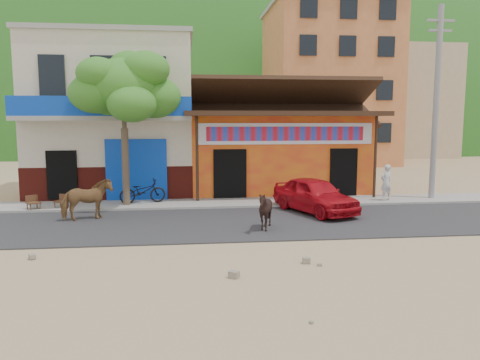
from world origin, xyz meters
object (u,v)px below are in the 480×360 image
object	(u,v)px
scooter	(143,191)
cafe_chair_left	(61,195)
red_car	(315,195)
cow_tan	(87,200)
tree	(124,128)
cafe_chair_right	(33,197)
pedestrian	(386,182)
cow_dark	(265,211)
utility_pole	(436,103)

from	to	relation	value
scooter	cafe_chair_left	distance (m)	3.07
red_car	scooter	world-z (taller)	red_car
cow_tan	red_car	world-z (taller)	cow_tan
tree	red_car	distance (m)	7.70
cafe_chair_left	cafe_chair_right	xyz separation A→B (m)	(-0.94, -0.25, 0.02)
scooter	cafe_chair_left	bearing A→B (deg)	85.52
tree	pedestrian	world-z (taller)	tree
tree	scooter	bearing A→B (deg)	25.66
scooter	red_car	bearing A→B (deg)	-123.76
cow_dark	red_car	distance (m)	3.39
cafe_chair_right	cow_tan	bearing A→B (deg)	-73.80
cow_tan	pedestrian	world-z (taller)	pedestrian
cow_tan	cafe_chair_left	xyz separation A→B (m)	(-1.38, 2.07, -0.17)
pedestrian	cafe_chair_right	bearing A→B (deg)	-18.76
cow_dark	cafe_chair_left	xyz separation A→B (m)	(-7.18, 4.21, -0.07)
utility_pole	scooter	world-z (taller)	utility_pole
pedestrian	cafe_chair_left	bearing A→B (deg)	-19.77
utility_pole	cafe_chair_left	xyz separation A→B (m)	(-15.22, -0.45, -3.54)
cafe_chair_left	cow_tan	bearing A→B (deg)	-32.35
cow_tan	cafe_chair_left	bearing A→B (deg)	9.95
utility_pole	cafe_chair_left	bearing A→B (deg)	-178.30
cafe_chair_right	cow_dark	bearing A→B (deg)	-61.60
cow_dark	scooter	world-z (taller)	cow_dark
scooter	pedestrian	bearing A→B (deg)	-107.37
tree	cow_tan	size ratio (longest dim) A/B	3.60
cow_tan	cafe_chair_right	world-z (taller)	cow_tan
tree	cafe_chair_right	bearing A→B (deg)	-171.53
cow_dark	cafe_chair_left	size ratio (longest dim) A/B	1.33
utility_pole	cafe_chair_left	distance (m)	15.63
utility_pole	cow_tan	bearing A→B (deg)	-169.67
cafe_chair_left	pedestrian	bearing A→B (deg)	24.23
utility_pole	cow_tan	distance (m)	14.47
tree	utility_pole	bearing A→B (deg)	0.90
utility_pole	red_car	size ratio (longest dim) A/B	2.10
cow_dark	scooter	distance (m)	6.31
cow_dark	red_car	size ratio (longest dim) A/B	0.32
cow_tan	scooter	bearing A→B (deg)	-55.84
pedestrian	cafe_chair_right	distance (m)	13.93
cow_dark	pedestrian	xyz separation A→B (m)	(5.81, 4.26, 0.22)
red_car	cafe_chair_left	distance (m)	9.62
cow_dark	red_car	xyz separation A→B (m)	(2.28, 2.50, 0.04)
scooter	utility_pole	bearing A→B (deg)	-105.01
cafe_chair_left	cafe_chair_right	size ratio (longest dim) A/B	0.97
tree	red_car	size ratio (longest dim) A/B	1.57
scooter	tree	bearing A→B (deg)	101.07
cow_tan	cafe_chair_left	world-z (taller)	cow_tan
tree	cow_dark	distance (m)	6.98
cow_dark	cafe_chair_left	bearing A→B (deg)	-149.49
cow_tan	cow_dark	size ratio (longest dim) A/B	1.37
cow_dark	cafe_chair_right	size ratio (longest dim) A/B	1.28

